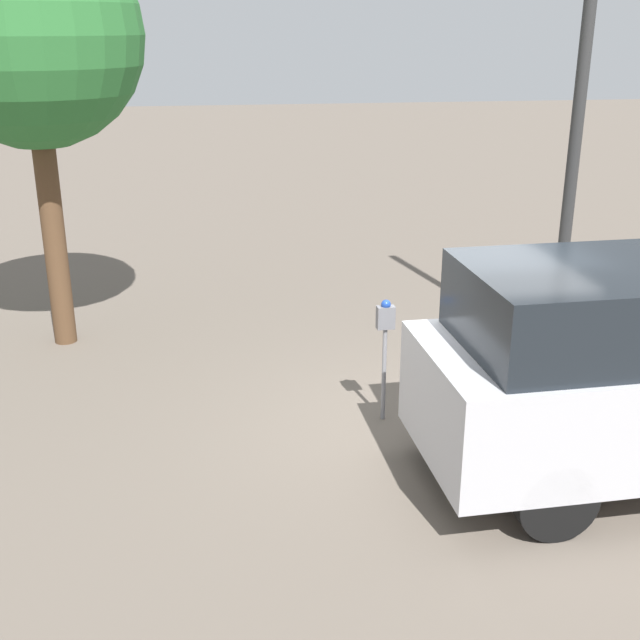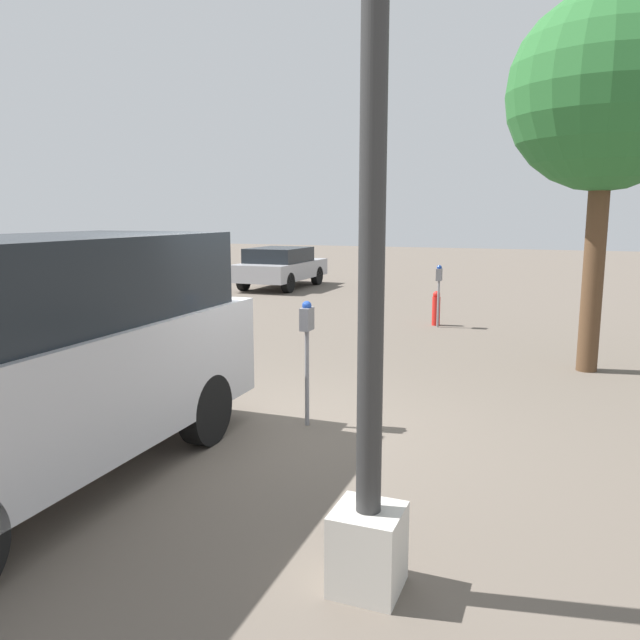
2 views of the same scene
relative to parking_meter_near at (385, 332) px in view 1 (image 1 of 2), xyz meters
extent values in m
plane|color=#60564C|center=(0.46, -0.37, -1.08)|extent=(80.00, 80.00, 0.00)
cylinder|color=gray|center=(0.00, 0.00, -0.52)|extent=(0.05, 0.05, 1.13)
cube|color=slate|center=(0.00, 0.00, 0.18)|extent=(0.20, 0.12, 0.26)
sphere|color=navy|center=(0.00, 0.00, 0.33)|extent=(0.11, 0.11, 0.11)
cube|color=beige|center=(2.82, 1.62, -0.80)|extent=(0.44, 0.44, 0.55)
cylinder|color=#2D2D2D|center=(2.82, 1.62, 2.59)|extent=(0.16, 0.16, 6.25)
cylinder|color=black|center=(0.94, -0.78, -0.70)|extent=(0.76, 0.25, 0.76)
cylinder|color=black|center=(0.98, -2.47, -0.70)|extent=(0.76, 0.25, 0.76)
cylinder|color=#513823|center=(-4.00, 3.09, 0.52)|extent=(0.31, 0.31, 3.19)
sphere|color=#28662D|center=(-4.00, 3.09, 3.12)|extent=(2.88, 2.88, 2.88)
camera|label=1|loc=(-2.01, -8.17, 3.24)|focal=45.00mm
camera|label=2|loc=(6.43, 2.71, 1.35)|focal=35.00mm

